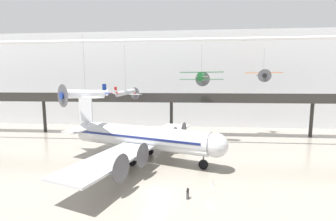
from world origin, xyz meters
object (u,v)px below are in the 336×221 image
Objects in this scene: airliner_silver_main at (139,137)px; suspended_plane_green_biplane at (201,77)px; suspended_plane_white_twin at (85,94)px; suspended_plane_silver_racer at (126,93)px; stanchion_barrier at (213,184)px; suspended_plane_orange_highwing at (263,75)px; info_sign_pedestal at (188,194)px.

airliner_silver_main is 17.39m from suspended_plane_green_biplane.
suspended_plane_white_twin is at bearing -161.61° from airliner_silver_main.
suspended_plane_silver_racer is 25.25m from stanchion_barrier.
suspended_plane_green_biplane is at bearing -52.23° from suspended_plane_orange_highwing.
suspended_plane_green_biplane is 14.94m from suspended_plane_orange_highwing.
suspended_plane_green_biplane reaches higher than airliner_silver_main.
stanchion_barrier is at bearing 102.51° from suspended_plane_white_twin.
suspended_plane_green_biplane reaches higher than suspended_plane_white_twin.
suspended_plane_silver_racer reaches higher than airliner_silver_main.
info_sign_pedestal is at bearing -119.74° from suspended_plane_silver_racer.
stanchion_barrier is (10.16, -8.22, -3.15)m from airliner_silver_main.
suspended_plane_silver_racer is at bearing 142.92° from info_sign_pedestal.
stanchion_barrier is at bearing -170.62° from suspended_plane_green_biplane.
info_sign_pedestal is at bearing -38.51° from airliner_silver_main.
airliner_silver_main is at bearing -124.24° from suspended_plane_silver_racer.
suspended_plane_green_biplane is (14.50, 0.98, 3.04)m from suspended_plane_silver_racer.
suspended_plane_white_twin is 10.54m from suspended_plane_silver_racer.
stanchion_barrier is (0.33, -19.13, -12.45)m from suspended_plane_green_biplane.
suspended_plane_silver_racer reaches higher than info_sign_pedestal.
airliner_silver_main is 30.67m from suspended_plane_orange_highwing.
suspended_plane_silver_racer is 9.62× the size of stanchion_barrier.
airliner_silver_main is 2.91× the size of suspended_plane_white_twin.
suspended_plane_orange_highwing is at bearing 62.72° from stanchion_barrier.
suspended_plane_orange_highwing is 5.92× the size of info_sign_pedestal.
suspended_plane_green_biplane is 6.72× the size of info_sign_pedestal.
suspended_plane_orange_highwing reaches higher than stanchion_barrier.
suspended_plane_orange_highwing is at bearing -56.24° from suspended_plane_green_biplane.
suspended_plane_green_biplane is at bearing 158.08° from suspended_plane_white_twin.
airliner_silver_main is 28.10× the size of stanchion_barrier.
suspended_plane_orange_highwing is at bearing 54.72° from airliner_silver_main.
suspended_plane_green_biplane is at bearing 90.97° from stanchion_barrier.
suspended_plane_orange_highwing reaches higher than airliner_silver_main.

